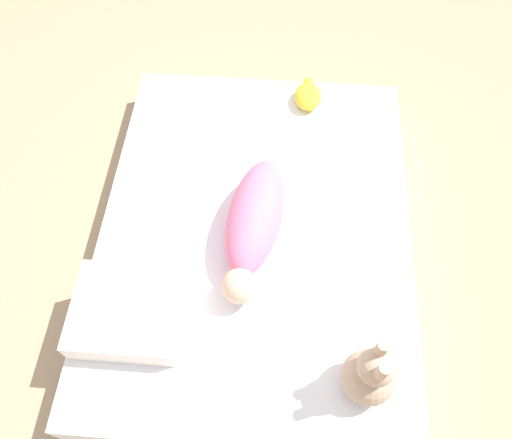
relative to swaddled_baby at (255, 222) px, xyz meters
name	(u,v)px	position (x,y,z in m)	size (l,w,h in m)	color
ground_plane	(256,245)	(0.04, 0.00, -0.23)	(12.00, 12.00, 0.00)	#9E8466
bed_mattress	(256,236)	(0.04, 0.00, -0.16)	(1.41, 1.06, 0.15)	white
swaddled_baby	(255,222)	(0.00, 0.00, 0.00)	(0.54, 0.23, 0.17)	pink
pillow	(128,312)	(-0.32, 0.36, -0.04)	(0.28, 0.32, 0.09)	white
bunny_plush	(370,375)	(-0.47, -0.35, 0.02)	(0.15, 0.15, 0.29)	tan
turtle_plush	(308,95)	(0.63, -0.16, -0.05)	(0.18, 0.10, 0.07)	yellow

